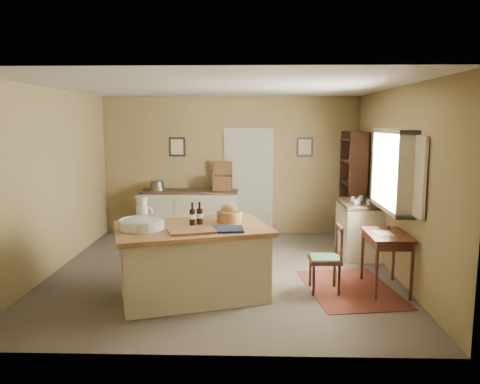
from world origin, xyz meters
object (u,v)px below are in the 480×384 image
Objects in this scene: work_island at (192,259)px; writing_desk at (387,241)px; right_cabinet at (358,228)px; shelving_unit at (355,187)px; desk_chair at (325,260)px; sideboard at (191,212)px.

work_island reaches higher than writing_desk.
shelving_unit is at bearing 81.34° from right_cabinet.
writing_desk is at bearing 5.76° from desk_chair.
work_island is 1.73m from desk_chair.
work_island is 2.55m from writing_desk.
desk_chair is (1.71, 0.20, -0.05)m from work_island.
right_cabinet is at bearing -98.66° from shelving_unit.
desk_chair is at bearing -115.02° from right_cabinet.
work_island reaches higher than desk_chair.
shelving_unit is (0.15, 1.01, 0.55)m from right_cabinet.
sideboard is 2.20× the size of writing_desk.
desk_chair is at bearing -53.94° from sideboard.
sideboard is at bearing 125.44° from desk_chair.
right_cabinet is at bearing 90.01° from writing_desk.
writing_desk is (2.97, -2.86, 0.18)m from sideboard.
work_island is 1.17× the size of sideboard.
work_island is at bearing -173.84° from desk_chair.
work_island is at bearing -142.36° from right_cabinet.
sideboard is 3.17m from shelving_unit.
work_island is 2.51× the size of desk_chair.
shelving_unit reaches higher than writing_desk.
shelving_unit reaches higher than desk_chair.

